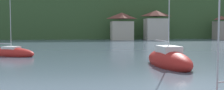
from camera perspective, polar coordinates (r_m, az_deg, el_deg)
name	(u,v)px	position (r m, az deg, el deg)	size (l,w,h in m)	color
wooded_hillside	(112,24)	(114.92, 0.02, 4.58)	(352.00, 49.45, 33.00)	#38562D
shore_building_west	(122,27)	(81.09, 2.12, 3.98)	(6.84, 5.70, 8.37)	#BCB29E
shore_building_westcentral	(156,26)	(83.41, 9.49, 4.16)	(7.16, 5.37, 9.10)	beige
shore_building_central	(221,28)	(92.02, 22.49, 3.42)	(3.71, 5.40, 7.57)	gray
sailboat_mid_6	(168,60)	(25.70, 12.08, -3.22)	(3.30, 8.28, 12.28)	red
sailboat_far_7	(11,53)	(36.70, -20.92, -1.62)	(7.25, 5.34, 7.85)	red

